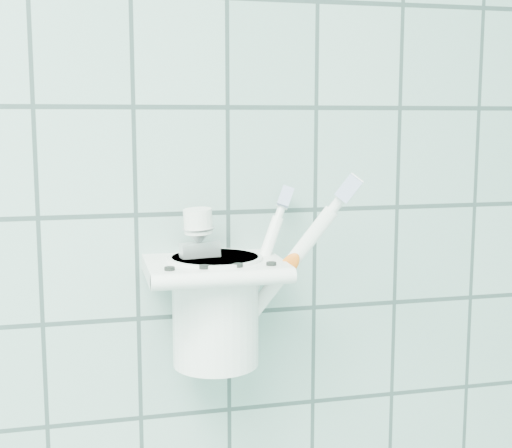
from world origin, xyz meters
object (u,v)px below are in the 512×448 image
at_px(cup, 216,307).
at_px(toothbrush_pink, 222,252).
at_px(toothbrush_orange, 222,243).
at_px(toothpaste_tube, 205,271).
at_px(holder_bracket, 214,269).
at_px(toothbrush_blue, 227,267).

height_order(cup, toothbrush_pink, toothbrush_pink).
bearing_deg(toothbrush_orange, toothbrush_pink, 102.99).
bearing_deg(toothbrush_pink, toothpaste_tube, -142.81).
xyz_separation_m(toothbrush_orange, toothpaste_tube, (-0.02, -0.00, -0.03)).
xyz_separation_m(cup, toothpaste_tube, (-0.01, 0.00, 0.04)).
relative_size(holder_bracket, toothbrush_blue, 0.73).
height_order(holder_bracket, toothbrush_pink, toothbrush_pink).
relative_size(toothbrush_pink, toothbrush_orange, 0.93).
xyz_separation_m(cup, toothbrush_pink, (0.01, 0.01, 0.05)).
distance_m(toothbrush_pink, toothbrush_orange, 0.01).
relative_size(cup, toothbrush_blue, 0.60).
xyz_separation_m(toothbrush_pink, toothbrush_blue, (-0.00, -0.04, -0.01)).
height_order(cup, toothbrush_blue, toothbrush_blue).
xyz_separation_m(cup, toothbrush_blue, (0.01, -0.02, 0.04)).
bearing_deg(holder_bracket, toothbrush_orange, 48.58).
bearing_deg(cup, toothbrush_orange, 39.22).
bearing_deg(toothpaste_tube, toothbrush_pink, 17.71).
relative_size(cup, toothbrush_pink, 0.56).
height_order(toothbrush_pink, toothbrush_blue, toothbrush_pink).
bearing_deg(toothbrush_blue, holder_bracket, 137.11).
height_order(cup, toothbrush_orange, toothbrush_orange).
bearing_deg(toothpaste_tube, holder_bracket, -59.44).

